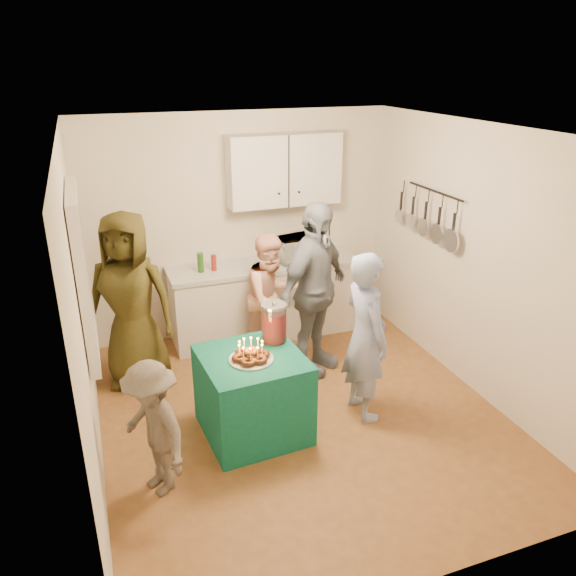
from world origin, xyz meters
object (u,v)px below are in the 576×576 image
object	(u,v)px
microwave	(296,248)
woman_back_right	(314,290)
party_table	(253,395)
punch_jar	(274,324)
man_birthday	(365,336)
counter	(265,301)
child_near_left	(153,429)
woman_back_center	(272,298)
woman_back_left	(130,301)

from	to	relation	value
microwave	woman_back_right	xyz separation A→B (m)	(-0.16, -0.96, -0.13)
party_table	punch_jar	bearing A→B (deg)	37.44
man_birthday	woman_back_right	bearing A→B (deg)	4.83
counter	woman_back_right	bearing A→B (deg)	-76.60
party_table	man_birthday	size ratio (longest dim) A/B	0.53
man_birthday	woman_back_right	distance (m)	0.92
counter	woman_back_right	distance (m)	1.10
punch_jar	man_birthday	xyz separation A→B (m)	(0.77, -0.27, -0.13)
party_table	man_birthday	distance (m)	1.13
man_birthday	child_near_left	world-z (taller)	man_birthday
punch_jar	man_birthday	distance (m)	0.83
counter	punch_jar	world-z (taller)	punch_jar
woman_back_center	child_near_left	size ratio (longest dim) A/B	1.29
counter	party_table	xyz separation A→B (m)	(-0.69, -1.80, -0.05)
microwave	woman_back_left	xyz separation A→B (m)	(-1.96, -0.57, -0.14)
woman_back_left	party_table	bearing A→B (deg)	-30.05
counter	punch_jar	distance (m)	1.72
woman_back_right	child_near_left	world-z (taller)	woman_back_right
party_table	woman_back_right	size ratio (longest dim) A/B	0.46
woman_back_right	man_birthday	bearing A→B (deg)	-115.81
woman_back_right	child_near_left	xyz separation A→B (m)	(-1.83, -1.29, -0.36)
man_birthday	woman_back_right	world-z (taller)	woman_back_right
microwave	counter	bearing A→B (deg)	167.40
woman_back_right	punch_jar	bearing A→B (deg)	-169.52
woman_back_left	child_near_left	size ratio (longest dim) A/B	1.63
party_table	microwave	bearing A→B (deg)	58.93
counter	woman_back_right	size ratio (longest dim) A/B	1.20
woman_back_left	woman_back_center	xyz separation A→B (m)	(1.47, 0.02, -0.19)
counter	child_near_left	size ratio (longest dim) A/B	1.98
party_table	woman_back_right	bearing A→B (deg)	42.34
child_near_left	woman_back_right	bearing A→B (deg)	101.01
woman_back_left	woman_back_center	size ratio (longest dim) A/B	1.26
punch_jar	microwave	bearing A→B (deg)	63.01
woman_back_center	child_near_left	world-z (taller)	woman_back_center
counter	woman_back_center	world-z (taller)	woman_back_center
punch_jar	woman_back_right	world-z (taller)	woman_back_right
counter	punch_jar	bearing A→B (deg)	-104.76
microwave	punch_jar	world-z (taller)	microwave
counter	party_table	size ratio (longest dim) A/B	2.59
man_birthday	woman_back_left	distance (m)	2.32
punch_jar	child_near_left	bearing A→B (deg)	-150.71
microwave	man_birthday	distance (m)	1.88
man_birthday	punch_jar	bearing A→B (deg)	67.35
microwave	woman_back_center	world-z (taller)	woman_back_center
party_table	woman_back_center	xyz separation A→B (m)	(0.59, 1.24, 0.34)
man_birthday	microwave	bearing A→B (deg)	-4.22
woman_back_right	child_near_left	size ratio (longest dim) A/B	1.65
punch_jar	woman_back_center	distance (m)	1.10
woman_back_center	woman_back_right	world-z (taller)	woman_back_right
counter	child_near_left	world-z (taller)	child_near_left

